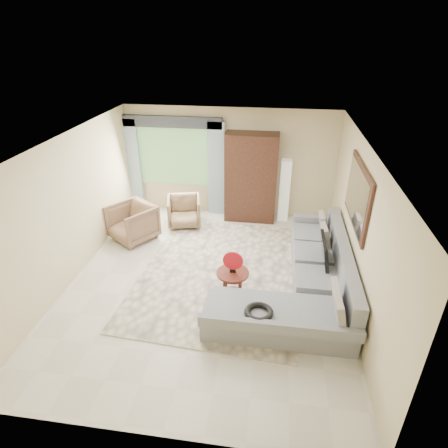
% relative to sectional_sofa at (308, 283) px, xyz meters
% --- Properties ---
extents(ground, '(6.00, 6.00, 0.00)m').
position_rel_sectional_sofa_xyz_m(ground, '(-1.78, 0.18, -0.28)').
color(ground, silver).
rests_on(ground, ground).
extents(area_rug, '(3.26, 4.19, 0.02)m').
position_rel_sectional_sofa_xyz_m(area_rug, '(-1.56, 0.51, -0.27)').
color(area_rug, beige).
rests_on(area_rug, ground).
extents(sectional_sofa, '(2.30, 3.46, 0.90)m').
position_rel_sectional_sofa_xyz_m(sectional_sofa, '(0.00, 0.00, 0.00)').
color(sectional_sofa, gray).
rests_on(sectional_sofa, ground).
extents(tv_screen, '(0.14, 0.74, 0.48)m').
position_rel_sectional_sofa_xyz_m(tv_screen, '(0.27, 0.40, 0.44)').
color(tv_screen, black).
rests_on(tv_screen, sectional_sofa).
extents(garden_hose, '(0.43, 0.43, 0.09)m').
position_rel_sectional_sofa_xyz_m(garden_hose, '(-0.78, -1.15, 0.26)').
color(garden_hose, black).
rests_on(garden_hose, sectional_sofa).
extents(coffee_table, '(0.55, 0.55, 0.55)m').
position_rel_sectional_sofa_xyz_m(coffee_table, '(-1.27, -0.23, 0.01)').
color(coffee_table, '#491C13').
rests_on(coffee_table, ground).
extents(red_disc, '(0.34, 0.04, 0.34)m').
position_rel_sectional_sofa_xyz_m(red_disc, '(-1.27, -0.23, 0.50)').
color(red_disc, red).
rests_on(red_disc, coffee_table).
extents(armchair_left, '(1.21, 1.22, 0.81)m').
position_rel_sectional_sofa_xyz_m(armchair_left, '(-3.70, 1.51, 0.12)').
color(armchair_left, '#8D654D').
rests_on(armchair_left, ground).
extents(armchair_right, '(0.91, 0.92, 0.69)m').
position_rel_sectional_sofa_xyz_m(armchair_right, '(-2.74, 2.32, 0.06)').
color(armchair_right, '#8D6B4D').
rests_on(armchair_right, ground).
extents(potted_plant, '(0.53, 0.48, 0.53)m').
position_rel_sectional_sofa_xyz_m(potted_plant, '(-4.07, 2.48, -0.02)').
color(potted_plant, '#999999').
rests_on(potted_plant, ground).
extents(armoire, '(1.20, 0.55, 2.10)m').
position_rel_sectional_sofa_xyz_m(armoire, '(-1.23, 2.90, 0.77)').
color(armoire, black).
rests_on(armoire, ground).
extents(floor_lamp, '(0.24, 0.24, 1.50)m').
position_rel_sectional_sofa_xyz_m(floor_lamp, '(-0.43, 2.96, 0.47)').
color(floor_lamp, silver).
rests_on(floor_lamp, ground).
extents(window, '(1.80, 0.04, 1.40)m').
position_rel_sectional_sofa_xyz_m(window, '(-3.13, 3.15, 1.12)').
color(window, '#669E59').
rests_on(window, wall_back).
extents(curtain_left, '(0.40, 0.08, 2.30)m').
position_rel_sectional_sofa_xyz_m(curtain_left, '(-4.18, 3.06, 0.87)').
color(curtain_left, '#9EB7CC').
rests_on(curtain_left, ground).
extents(curtain_right, '(0.40, 0.08, 2.30)m').
position_rel_sectional_sofa_xyz_m(curtain_right, '(-2.08, 3.06, 0.87)').
color(curtain_right, '#9EB7CC').
rests_on(curtain_right, ground).
extents(valance, '(2.40, 0.12, 0.26)m').
position_rel_sectional_sofa_xyz_m(valance, '(-3.13, 3.08, 1.97)').
color(valance, '#1E232D').
rests_on(valance, wall_back).
extents(wall_mirror, '(0.05, 1.70, 1.05)m').
position_rel_sectional_sofa_xyz_m(wall_mirror, '(0.68, 0.53, 1.47)').
color(wall_mirror, black).
rests_on(wall_mirror, wall_right).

